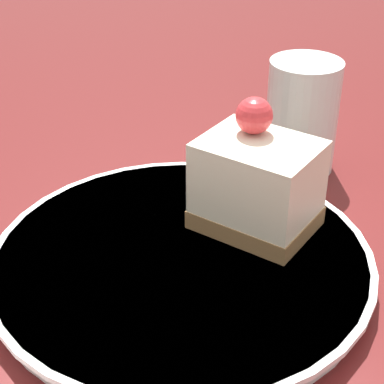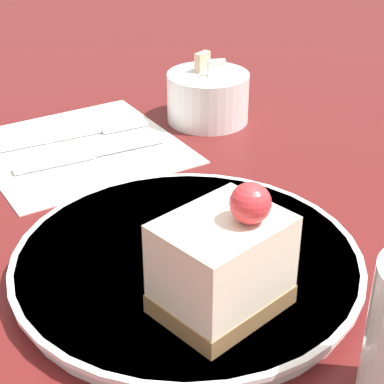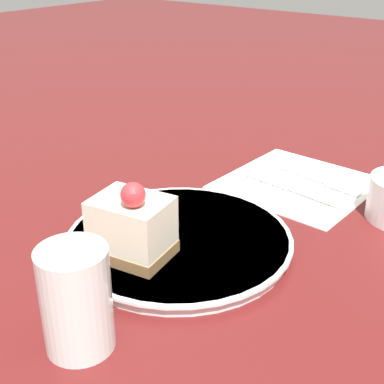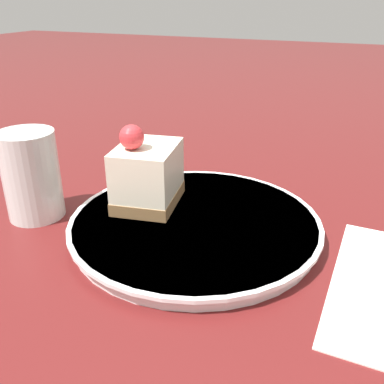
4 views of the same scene
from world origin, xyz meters
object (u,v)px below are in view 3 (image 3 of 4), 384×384
object	(u,v)px
plate	(179,241)
knife	(279,184)
fork	(316,178)
cake_slice	(133,227)
drinking_glass	(76,300)

from	to	relation	value
plate	knife	distance (m)	0.22
plate	fork	distance (m)	0.28
cake_slice	drinking_glass	bearing A→B (deg)	11.40
plate	fork	xyz separation A→B (m)	(-0.27, 0.04, -0.00)
fork	knife	size ratio (longest dim) A/B	1.07
plate	cake_slice	distance (m)	0.08
plate	knife	world-z (taller)	plate
plate	cake_slice	xyz separation A→B (m)	(0.06, -0.01, 0.04)
fork	knife	xyz separation A→B (m)	(0.05, -0.03, 0.00)
cake_slice	fork	distance (m)	0.35
fork	knife	bearing A→B (deg)	-26.37
plate	cake_slice	bearing A→B (deg)	-10.52
cake_slice	knife	xyz separation A→B (m)	(-0.28, 0.02, -0.05)
fork	knife	distance (m)	0.06
drinking_glass	knife	bearing A→B (deg)	-176.18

